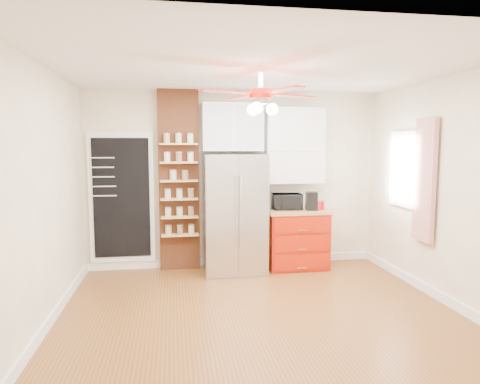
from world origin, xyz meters
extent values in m
plane|color=brown|center=(0.00, 0.00, 0.00)|extent=(4.50, 4.50, 0.00)
plane|color=white|center=(0.00, 0.00, 2.70)|extent=(4.50, 4.50, 0.00)
cube|color=#FAF1C9|center=(0.00, 2.00, 1.35)|extent=(4.50, 0.02, 2.70)
cube|color=#FAF1C9|center=(0.00, -2.00, 1.35)|extent=(4.50, 0.02, 2.70)
cube|color=#FAF1C9|center=(-2.25, 0.00, 1.35)|extent=(0.02, 4.00, 2.70)
cube|color=#FAF1C9|center=(2.25, 0.00, 1.35)|extent=(0.02, 4.00, 2.70)
cube|color=white|center=(-1.70, 1.97, 1.10)|extent=(0.95, 0.04, 1.95)
cube|color=black|center=(-1.70, 1.95, 1.10)|extent=(0.82, 0.02, 1.78)
cube|color=brown|center=(-0.85, 1.92, 1.35)|extent=(0.60, 0.16, 2.70)
cube|color=#B6B6BB|center=(-0.05, 1.63, 0.88)|extent=(0.90, 0.70, 1.75)
cube|color=white|center=(-0.05, 1.82, 2.15)|extent=(0.90, 0.35, 0.70)
cube|color=#AE1A06|center=(0.92, 1.68, 0.43)|extent=(0.90, 0.60, 0.86)
cube|color=tan|center=(0.92, 1.68, 0.88)|extent=(0.94, 0.64, 0.04)
cube|color=white|center=(0.92, 1.85, 1.88)|extent=(0.90, 0.30, 1.15)
cube|color=white|center=(2.23, 0.90, 1.55)|extent=(0.04, 0.75, 1.05)
cube|color=red|center=(2.18, 0.35, 1.45)|extent=(0.06, 0.40, 1.55)
cylinder|color=silver|center=(0.00, 0.00, 2.55)|extent=(0.05, 0.05, 0.20)
cylinder|color=#9A1309|center=(0.00, 0.00, 2.43)|extent=(0.24, 0.24, 0.10)
sphere|color=white|center=(0.00, 0.00, 2.27)|extent=(0.13, 0.13, 0.13)
imported|color=black|center=(0.78, 1.75, 1.02)|extent=(0.46, 0.32, 0.24)
cube|color=black|center=(1.14, 1.62, 1.04)|extent=(0.19, 0.23, 0.28)
cylinder|color=red|center=(1.22, 1.61, 0.97)|extent=(0.12, 0.12, 0.14)
cylinder|color=#A1080A|center=(1.29, 1.64, 0.97)|extent=(0.14, 0.14, 0.13)
cylinder|color=beige|center=(-0.94, 1.80, 1.44)|extent=(0.11, 0.11, 0.14)
cylinder|color=#9A6E4E|center=(-0.76, 1.81, 1.44)|extent=(0.11, 0.11, 0.13)
camera|label=1|loc=(-0.95, -4.56, 1.89)|focal=32.00mm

